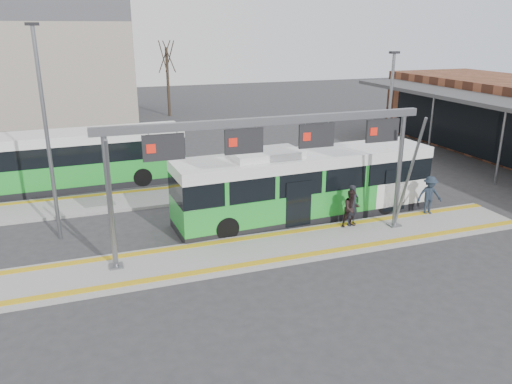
% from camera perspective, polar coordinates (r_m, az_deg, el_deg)
% --- Properties ---
extents(ground, '(120.00, 120.00, 0.00)m').
position_cam_1_polar(ground, '(20.38, 3.02, -6.49)').
color(ground, '#2D2D30').
rests_on(ground, ground).
extents(platform_main, '(22.00, 3.00, 0.15)m').
position_cam_1_polar(platform_main, '(20.35, 3.02, -6.30)').
color(platform_main, gray).
rests_on(platform_main, ground).
extents(platform_second, '(20.00, 3.00, 0.15)m').
position_cam_1_polar(platform_second, '(26.63, -11.66, -0.60)').
color(platform_second, gray).
rests_on(platform_second, ground).
extents(tactile_main, '(22.00, 2.65, 0.02)m').
position_cam_1_polar(tactile_main, '(20.31, 3.03, -6.08)').
color(tactile_main, gold).
rests_on(tactile_main, platform_main).
extents(tactile_second, '(20.00, 0.35, 0.02)m').
position_cam_1_polar(tactile_second, '(27.69, -12.03, 0.30)').
color(tactile_second, gold).
rests_on(tactile_second, platform_second).
extents(gantry, '(13.00, 1.68, 5.20)m').
position_cam_1_polar(gantry, '(19.08, 1.97, 5.46)').
color(gantry, slate).
rests_on(gantry, platform_main).
extents(hero_bus, '(12.46, 3.24, 3.40)m').
position_cam_1_polar(hero_bus, '(23.32, 5.62, 0.80)').
color(hero_bus, black).
rests_on(hero_bus, ground).
extents(bg_bus_green, '(12.60, 3.08, 3.13)m').
position_cam_1_polar(bg_bus_green, '(29.41, -20.61, 3.38)').
color(bg_bus_green, black).
rests_on(bg_bus_green, ground).
extents(passenger_a, '(0.79, 0.66, 1.85)m').
position_cam_1_polar(passenger_a, '(22.41, 11.00, -1.50)').
color(passenger_a, black).
rests_on(passenger_a, platform_main).
extents(passenger_b, '(0.84, 0.67, 1.68)m').
position_cam_1_polar(passenger_b, '(22.25, 10.85, -1.86)').
color(passenger_b, black).
rests_on(passenger_b, platform_main).
extents(passenger_c, '(1.30, 0.93, 1.83)m').
position_cam_1_polar(passenger_c, '(24.72, 19.21, -0.33)').
color(passenger_c, '#1E2836').
rests_on(passenger_c, platform_main).
extents(tree_left, '(1.40, 1.40, 9.27)m').
position_cam_1_polar(tree_left, '(49.36, -18.70, 15.68)').
color(tree_left, '#382B21').
rests_on(tree_left, ground).
extents(tree_mid, '(1.40, 1.40, 7.57)m').
position_cam_1_polar(tree_mid, '(51.07, -10.18, 14.93)').
color(tree_mid, '#382B21').
rests_on(tree_mid, ground).
extents(lamp_west, '(0.50, 0.25, 8.72)m').
position_cam_1_polar(lamp_west, '(21.56, -22.83, 6.37)').
color(lamp_west, slate).
rests_on(lamp_west, ground).
extents(lamp_east, '(0.50, 0.25, 7.39)m').
position_cam_1_polar(lamp_east, '(27.34, 14.94, 8.02)').
color(lamp_east, slate).
rests_on(lamp_east, ground).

